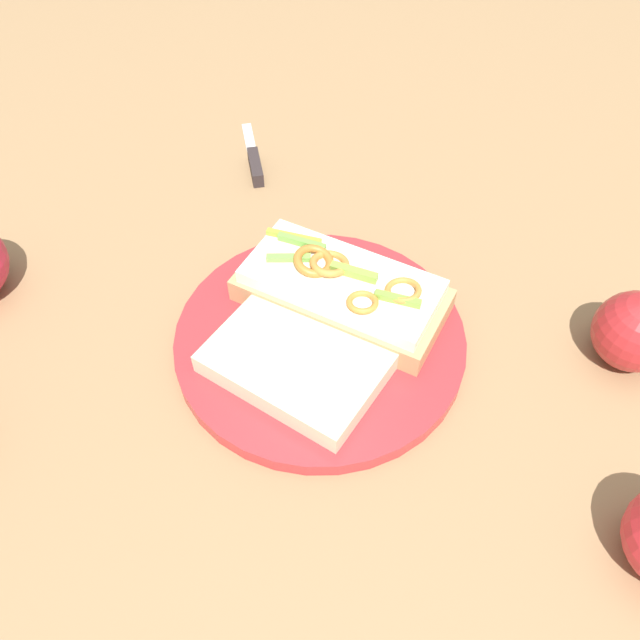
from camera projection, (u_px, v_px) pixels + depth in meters
ground_plane at (320, 344)px, 0.59m from camera, size 2.00×2.00×0.00m
plate at (320, 339)px, 0.58m from camera, size 0.26×0.26×0.01m
sandwich at (341, 289)px, 0.59m from camera, size 0.20×0.12×0.05m
bread_slice_side at (297, 361)px, 0.55m from camera, size 0.15×0.11×0.02m
apple_2 at (635, 331)px, 0.55m from camera, size 0.10×0.10×0.07m
knife at (254, 161)px, 0.75m from camera, size 0.10×0.09×0.02m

